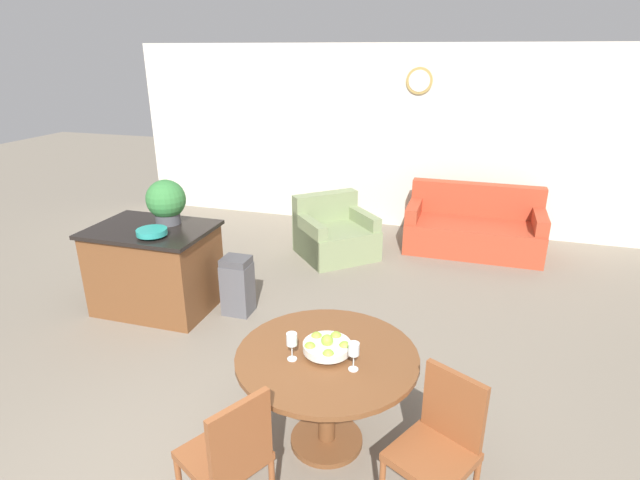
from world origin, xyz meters
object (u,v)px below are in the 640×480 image
object	(u,v)px
fruit_bowl	(327,346)
couch	(473,229)
wine_glass_left	(292,340)
potted_plant	(166,201)
kitchen_island	(155,268)
teal_bowl	(152,232)
armchair	(335,235)
dining_table	(327,375)
trash_bin	(237,286)
wine_glass_right	(354,350)
dining_chair_near_right	(440,441)
dining_chair_near_left	(230,453)

from	to	relation	value
fruit_bowl	couch	world-z (taller)	fruit_bowl
wine_glass_left	potted_plant	distance (m)	2.61
wine_glass_left	kitchen_island	bearing A→B (deg)	143.79
teal_bowl	armchair	distance (m)	2.61
dining_table	fruit_bowl	xyz separation A→B (m)	(-0.00, 0.00, 0.22)
dining_table	teal_bowl	xyz separation A→B (m)	(-2.10, 1.18, 0.39)
trash_bin	wine_glass_right	bearing A→B (deg)	-45.69
fruit_bowl	trash_bin	size ratio (longest dim) A/B	0.51
dining_table	wine_glass_left	size ratio (longest dim) A/B	6.34
dining_chair_near_right	fruit_bowl	bearing A→B (deg)	4.91
fruit_bowl	trash_bin	bearing A→B (deg)	132.53
dining_chair_near_left	wine_glass_right	bearing A→B (deg)	-10.95
teal_bowl	couch	distance (m)	4.26
dining_chair_near_left	dining_chair_near_right	xyz separation A→B (m)	(1.11, 0.43, 0.00)
couch	wine_glass_right	bearing A→B (deg)	-99.05
dining_table	couch	bearing A→B (deg)	77.28
dining_table	dining_chair_near_left	xyz separation A→B (m)	(-0.34, -0.77, -0.05)
dining_table	wine_glass_right	size ratio (longest dim) A/B	6.34
teal_bowl	potted_plant	world-z (taller)	potted_plant
teal_bowl	wine_glass_right	bearing A→B (deg)	-29.26
couch	kitchen_island	bearing A→B (deg)	-139.25
dining_chair_near_left	fruit_bowl	distance (m)	0.89
kitchen_island	wine_glass_left	bearing A→B (deg)	-36.21
kitchen_island	trash_bin	distance (m)	0.90
dining_chair_near_left	couch	distance (m)	5.03
fruit_bowl	kitchen_island	distance (m)	2.69
dining_chair_near_left	wine_glass_right	world-z (taller)	wine_glass_right
potted_plant	couch	size ratio (longest dim) A/B	0.26
fruit_bowl	teal_bowl	size ratio (longest dim) A/B	1.09
fruit_bowl	wine_glass_right	distance (m)	0.25
dining_chair_near_left	teal_bowl	xyz separation A→B (m)	(-1.76, 1.94, 0.44)
wine_glass_right	kitchen_island	size ratio (longest dim) A/B	0.16
wine_glass_left	kitchen_island	distance (m)	2.61
dining_chair_near_left	potted_plant	world-z (taller)	potted_plant
dining_chair_near_right	fruit_bowl	world-z (taller)	dining_chair_near_right
dining_chair_near_left	couch	xyz separation A→B (m)	(1.26, 4.86, -0.22)
dining_chair_near_right	armchair	xyz separation A→B (m)	(-1.62, 3.71, -0.24)
dining_chair_near_right	potted_plant	world-z (taller)	potted_plant
wine_glass_right	couch	bearing A→B (deg)	80.29
dining_chair_near_left	couch	bearing A→B (deg)	14.26
dining_table	dining_chair_near_left	distance (m)	0.84
potted_plant	dining_table	bearing A→B (deg)	-35.87
dining_table	fruit_bowl	distance (m)	0.22
dining_chair_near_right	dining_chair_near_left	bearing A→B (deg)	49.97
trash_bin	potted_plant	bearing A→B (deg)	177.15
dining_chair_near_right	potted_plant	xyz separation A→B (m)	(-2.94, 1.91, 0.64)
wine_glass_left	wine_glass_right	distance (m)	0.40
dining_chair_near_left	dining_chair_near_right	distance (m)	1.19
wine_glass_left	teal_bowl	bearing A→B (deg)	145.67
dining_chair_near_left	trash_bin	bearing A→B (deg)	53.67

